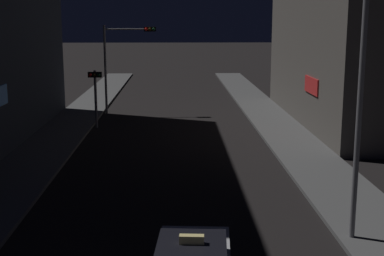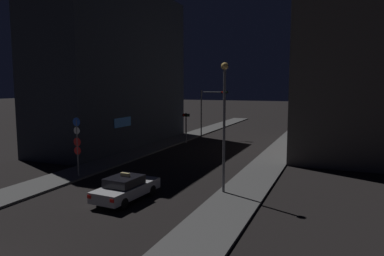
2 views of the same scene
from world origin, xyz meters
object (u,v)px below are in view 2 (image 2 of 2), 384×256
(taxi, at_px, (126,188))
(traffic_light_overhead, at_px, (210,104))
(traffic_light_left_kerb, at_px, (186,121))
(street_lamp_near_block, at_px, (224,113))
(sign_pole_left, at_px, (77,142))

(taxi, height_order, traffic_light_overhead, traffic_light_overhead)
(traffic_light_left_kerb, xyz_separation_m, street_lamp_near_block, (9.89, -17.29, 2.45))
(traffic_light_left_kerb, distance_m, street_lamp_near_block, 20.07)
(taxi, bearing_deg, street_lamp_near_block, 33.90)
(sign_pole_left, distance_m, street_lamp_near_block, 10.97)
(traffic_light_overhead, relative_size, street_lamp_near_block, 0.78)
(taxi, height_order, traffic_light_left_kerb, traffic_light_left_kerb)
(street_lamp_near_block, bearing_deg, traffic_light_left_kerb, 119.76)
(taxi, bearing_deg, traffic_light_overhead, 98.68)
(taxi, bearing_deg, traffic_light_left_kerb, 103.96)
(traffic_light_overhead, height_order, street_lamp_near_block, street_lamp_near_block)
(sign_pole_left, bearing_deg, traffic_light_overhead, 84.79)
(taxi, relative_size, traffic_light_overhead, 0.76)
(traffic_light_left_kerb, bearing_deg, taxi, -76.04)
(street_lamp_near_block, bearing_deg, traffic_light_overhead, 111.33)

